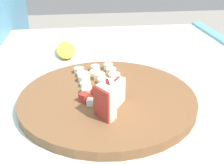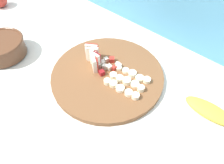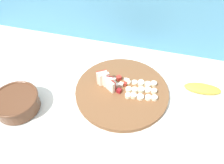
{
  "view_description": "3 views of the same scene",
  "coord_description": "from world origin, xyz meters",
  "views": [
    {
      "loc": [
        -0.42,
        0.14,
        1.18
      ],
      "look_at": [
        0.16,
        0.07,
        0.89
      ],
      "focal_mm": 44.82,
      "sensor_mm": 36.0,
      "label": 1
    },
    {
      "loc": [
        0.44,
        -0.24,
        1.37
      ],
      "look_at": [
        0.17,
        0.06,
        0.88
      ],
      "focal_mm": 30.13,
      "sensor_mm": 36.0,
      "label": 2
    },
    {
      "loc": [
        0.23,
        -0.48,
        1.53
      ],
      "look_at": [
        0.08,
        0.08,
        0.91
      ],
      "focal_mm": 32.58,
      "sensor_mm": 36.0,
      "label": 3
    }
  ],
  "objects": [
    {
      "name": "apple_wedge_fan",
      "position": [
        0.05,
        0.09,
        0.91
      ],
      "size": [
        0.09,
        0.07,
        0.06
      ],
      "color": "#B22D23",
      "rests_on": "cutting_board"
    },
    {
      "name": "banana_peel",
      "position": [
        0.46,
        0.18,
        0.87
      ],
      "size": [
        0.16,
        0.07,
        0.03
      ],
      "primitive_type": "ellipsoid",
      "rotation": [
        0.0,
        0.0,
        0.06
      ],
      "color": "gold",
      "rests_on": "tiled_countertop"
    },
    {
      "name": "apple_dice_pile",
      "position": [
        0.11,
        0.1,
        0.89
      ],
      "size": [
        0.08,
        0.09,
        0.02
      ],
      "color": "beige",
      "rests_on": "cutting_board"
    },
    {
      "name": "cutting_board",
      "position": [
        0.12,
        0.08,
        0.87
      ],
      "size": [
        0.39,
        0.39,
        0.02
      ],
      "primitive_type": "cylinder",
      "color": "brown",
      "rests_on": "tiled_countertop"
    },
    {
      "name": "banana_slice_rows",
      "position": [
        0.21,
        0.09,
        0.89
      ],
      "size": [
        0.15,
        0.12,
        0.02
      ],
      "color": "#F4EAC6",
      "rests_on": "cutting_board"
    }
  ]
}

